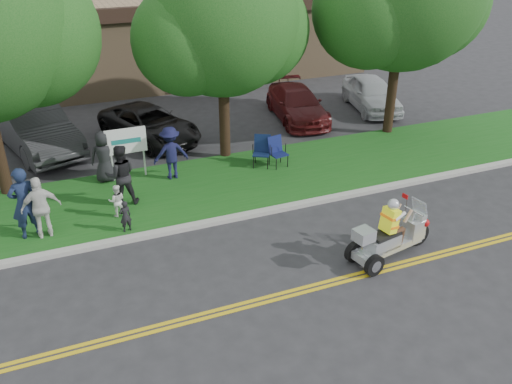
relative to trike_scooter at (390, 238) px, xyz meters
name	(u,v)px	position (x,y,z in m)	size (l,w,h in m)	color
ground	(306,275)	(-2.19, 0.10, -0.57)	(120.00, 120.00, 0.00)	#28282B
centerline_near	(318,289)	(-2.19, -0.48, -0.57)	(60.00, 0.10, 0.01)	gold
centerline_far	(314,285)	(-2.19, -0.32, -0.57)	(60.00, 0.10, 0.01)	gold
curb	(257,213)	(-2.19, 3.15, -0.51)	(60.00, 0.25, 0.12)	#A8A89E
grass_verge	(231,182)	(-2.19, 5.30, -0.52)	(60.00, 4.00, 0.10)	#175316
commercial_building	(177,32)	(-0.19, 19.08, 1.44)	(18.00, 8.20, 4.00)	#9E7F5B
tree_mid	(223,26)	(-1.64, 7.33, 3.86)	(5.88, 4.80, 7.05)	#332114
business_sign	(126,144)	(-5.09, 6.70, 0.69)	(1.25, 0.06, 1.75)	silver
trike_scooter	(390,238)	(0.00, 0.00, 0.00)	(2.49, 1.03, 1.64)	black
lawn_chair_a	(262,149)	(-0.85, 6.04, 0.11)	(0.74, 0.75, 1.02)	black
lawn_chair_b	(277,149)	(-0.41, 5.84, 0.09)	(0.60, 0.62, 0.99)	black
spectator_adult_left	(24,203)	(-8.12, 4.19, 0.50)	(0.70, 0.46, 1.93)	#172342
spectator_adult_mid	(121,175)	(-5.56, 5.07, 0.43)	(0.87, 0.68, 1.79)	black
spectator_adult_right	(41,208)	(-7.74, 4.03, 0.37)	(0.98, 0.41, 1.67)	silver
spectator_chair_a	(171,153)	(-3.85, 6.20, 0.38)	(1.09, 0.63, 1.69)	#16173D
spectator_chair_b	(104,157)	(-5.80, 6.75, 0.35)	(0.80, 0.52, 1.63)	black
child_left	(125,216)	(-5.76, 3.50, -0.02)	(0.32, 0.21, 0.88)	black
child_right	(117,201)	(-5.83, 4.38, 0.00)	(0.46, 0.36, 0.94)	white
parked_car_left	(34,127)	(-7.69, 10.47, 0.29)	(1.82, 5.21, 1.72)	#303033
parked_car_mid	(149,124)	(-3.76, 9.87, 0.04)	(2.04, 4.43, 1.23)	black
parked_car_right	(297,104)	(2.31, 9.91, 0.06)	(1.78, 4.37, 1.27)	#521314
parked_car_far_right	(371,93)	(5.81, 9.85, 0.12)	(1.64, 4.07, 1.39)	#B8BCC0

